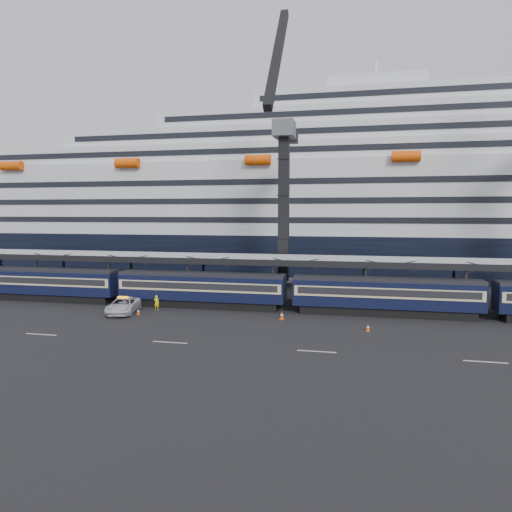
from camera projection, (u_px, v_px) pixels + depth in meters
name	position (u px, v px, depth m)	size (l,w,h in m)	color
ground	(498.00, 348.00, 36.04)	(260.00, 260.00, 0.00)	black
train	(419.00, 296.00, 46.53)	(133.05, 3.00, 4.05)	black
canopy	(460.00, 263.00, 49.19)	(130.00, 6.25, 5.53)	gray
cruise_ship	(413.00, 203.00, 79.90)	(214.09, 28.84, 34.00)	black
crane_dark_near	(283.00, 202.00, 57.11)	(4.50, 17.75, 35.08)	#4C4E54
pickup_truck	(123.00, 305.00, 48.42)	(2.69, 5.82, 1.62)	silver
worker	(157.00, 303.00, 49.87)	(0.60, 0.39, 1.64)	yellow
traffic_cone_a	(138.00, 311.00, 47.70)	(0.34, 0.34, 0.69)	#E44C07
traffic_cone_b	(282.00, 315.00, 45.51)	(0.44, 0.44, 0.87)	#E44C07
traffic_cone_c	(368.00, 328.00, 40.93)	(0.36, 0.36, 0.71)	#E44C07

